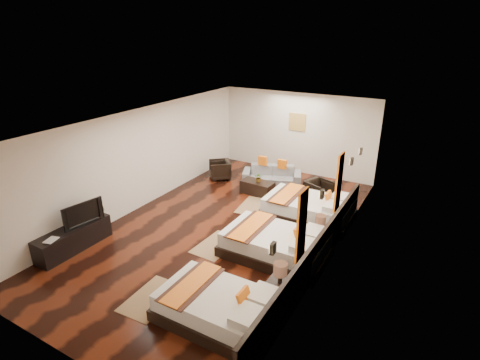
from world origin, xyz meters
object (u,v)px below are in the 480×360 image
Objects in this scene: nightstand_a at (279,291)px; tv_console at (74,238)px; bed_near at (220,307)px; armchair_left at (220,170)px; nightstand_b at (319,238)px; figurine at (98,209)px; armchair_right at (319,191)px; book at (47,240)px; coffee_table at (257,187)px; table_plant at (259,178)px; sofa at (272,175)px; tv at (81,213)px; bed_mid at (276,244)px; bed_far at (309,208)px.

nightstand_a is 0.52× the size of tv_console.
bed_near is 3.07× the size of armchair_left.
nightstand_b is 5.34m from figurine.
bed_near is 3.12× the size of armchair_right.
tv_console is 0.88m from figurine.
nightstand_a is 4.98m from tv_console.
nightstand_b reaches higher than book.
armchair_right reaches higher than coffee_table.
figurine is at bearing -118.86° from table_plant.
sofa is (-2.71, 5.42, -0.05)m from nightstand_a.
nightstand_a is 2.19m from nightstand_b.
tv is 3.18× the size of figurine.
nightstand_a is at bearing -2.45° from figurine.
table_plant is (-1.91, 5.20, 0.26)m from bed_near.
figurine reaches higher than armchair_left.
armchair_right is at bearing 92.61° from bed_mid.
armchair_right is at bearing 100.55° from nightstand_a.
table_plant is (-2.66, 2.16, 0.23)m from nightstand_b.
tv_console is at bearing -45.66° from armchair_left.
nightstand_b is 3.10× the size of table_plant.
bed_near is 7.40× the size of table_plant.
figurine is (-4.20, -3.37, 0.40)m from bed_far.
nightstand_b is at bearing -138.96° from armchair_right.
sofa is at bearing -11.34° from tv.
armchair_right reaches higher than tv_console.
bed_near reaches higher than coffee_table.
tv_console is 6.73m from armchair_right.
tv_console is 6.20× the size of table_plant.
armchair_left is (-4.40, 2.67, 0.00)m from nightstand_b.
book is at bearing -131.39° from bed_far.
bed_far reaches higher than armchair_left.
tv_console is 1.85× the size of tv.
bed_far is 6.36m from book.
bed_far is at bearing -64.21° from sofa.
coffee_table is at bearing 166.70° from table_plant.
armchair_right is 1.87m from coffee_table.
book is at bearing -175.35° from bed_near.
bed_mid is 4.68m from tv_console.
armchair_left is at bearing 122.61° from bed_near.
armchair_right is at bearing 108.87° from nightstand_b.
nightstand_b is 4.21m from sofa.
nightstand_a is at bearing 13.47° from book.
figurine is at bearing 15.28° from tv.
bed_mid reaches higher than book.
bed_near is 1.13× the size of sofa.
book reaches higher than coffee_table.
nightstand_a reaches higher than sofa.
table_plant is at bearing 126.78° from armchair_right.
bed_far is 1.29× the size of tv_console.
tv is 0.52m from figurine.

